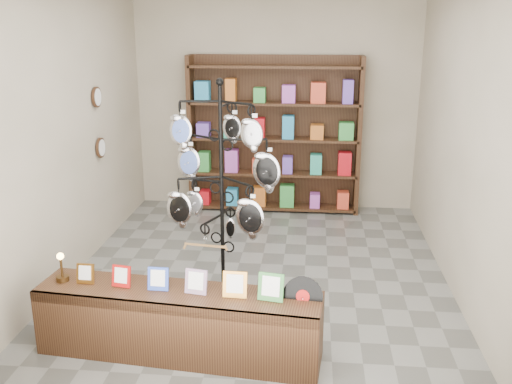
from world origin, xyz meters
TOP-DOWN VIEW (x-y plane):
  - ground at (0.00, 0.00)m, footprint 5.00×5.00m
  - room_envelope at (0.00, 0.00)m, footprint 5.00×5.00m
  - display_tree at (-0.30, -0.55)m, footprint 1.12×1.08m
  - front_shelf at (-0.50, -1.56)m, footprint 2.36×0.69m
  - back_shelving at (0.00, 2.30)m, footprint 2.42×0.36m
  - wall_clocks at (-1.97, 0.80)m, footprint 0.03×0.24m

SIDE VIEW (x-z plane):
  - ground at x=0.00m, z-range 0.00..0.00m
  - front_shelf at x=-0.50m, z-range -0.12..0.70m
  - back_shelving at x=0.00m, z-range -0.07..2.13m
  - display_tree at x=-0.30m, z-range 0.17..2.34m
  - wall_clocks at x=-1.97m, z-range 1.08..1.92m
  - room_envelope at x=0.00m, z-range -0.65..4.35m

